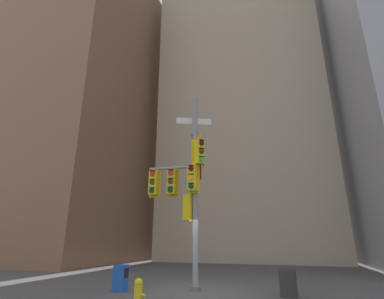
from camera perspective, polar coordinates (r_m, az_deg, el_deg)
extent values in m
plane|color=#474749|center=(11.47, 0.71, -26.39)|extent=(120.00, 120.00, 0.00)
cube|color=brown|center=(31.68, -22.08, 8.52)|extent=(13.48, 13.48, 30.05)
cube|color=tan|center=(39.21, 10.00, 19.53)|extent=(15.52, 15.52, 50.55)
cylinder|color=gray|center=(11.53, 0.64, -7.18)|extent=(0.22, 0.22, 7.68)
cylinder|color=#595B5E|center=(11.46, 0.71, -26.00)|extent=(0.39, 0.39, 0.16)
cylinder|color=gray|center=(13.64, 1.10, 2.76)|extent=(0.79, 2.85, 0.12)
cylinder|color=gray|center=(11.94, -3.99, -3.70)|extent=(1.97, 0.31, 0.12)
cube|color=yellow|center=(13.02, 1.80, 0.97)|extent=(0.14, 0.47, 1.14)
cube|color=yellow|center=(13.03, 0.97, 0.95)|extent=(0.41, 0.41, 1.00)
cylinder|color=red|center=(13.16, 0.09, 2.37)|extent=(0.10, 0.21, 0.20)
cube|color=black|center=(13.20, 0.07, 2.85)|extent=(0.12, 0.23, 0.02)
cylinder|color=#3C2C06|center=(13.05, 0.09, 0.92)|extent=(0.10, 0.21, 0.20)
cube|color=black|center=(13.09, 0.07, 1.42)|extent=(0.12, 0.23, 0.02)
cylinder|color=#06311C|center=(12.94, 0.10, -0.55)|extent=(0.10, 0.21, 0.20)
cube|color=black|center=(12.98, 0.07, -0.04)|extent=(0.12, 0.23, 0.02)
cube|color=black|center=(14.54, 2.20, -1.03)|extent=(0.14, 0.47, 1.14)
cube|color=black|center=(14.55, 1.45, -1.05)|extent=(0.41, 0.41, 1.00)
cylinder|color=red|center=(14.67, 0.66, 0.24)|extent=(0.10, 0.21, 0.20)
cube|color=black|center=(14.70, 0.63, 0.68)|extent=(0.12, 0.23, 0.02)
cylinder|color=#3C2C06|center=(14.56, 0.66, -1.07)|extent=(0.10, 0.21, 0.20)
cube|color=black|center=(14.60, 0.64, -0.62)|extent=(0.12, 0.23, 0.02)
cylinder|color=#06311C|center=(14.47, 0.67, -2.40)|extent=(0.10, 0.21, 0.20)
cube|color=black|center=(14.50, 0.64, -1.94)|extent=(0.12, 0.23, 0.02)
cube|color=gold|center=(11.99, -3.79, -6.70)|extent=(0.48, 0.08, 1.14)
cube|color=gold|center=(11.81, -4.05, -6.52)|extent=(0.37, 0.37, 1.00)
cylinder|color=red|center=(11.69, -4.30, -4.66)|extent=(0.20, 0.08, 0.20)
cube|color=black|center=(11.72, -4.30, -4.08)|extent=(0.23, 0.09, 0.02)
cylinder|color=#3C2C06|center=(11.62, -4.34, -6.34)|extent=(0.20, 0.08, 0.20)
cube|color=black|center=(11.64, -4.34, -5.75)|extent=(0.23, 0.09, 0.02)
cylinder|color=#06311C|center=(11.56, -4.38, -8.04)|extent=(0.20, 0.08, 0.20)
cube|color=black|center=(11.57, -4.38, -7.45)|extent=(0.23, 0.09, 0.02)
cube|color=yellow|center=(12.23, -7.34, -6.82)|extent=(0.48, 0.08, 1.14)
cube|color=yellow|center=(12.06, -7.65, -6.65)|extent=(0.37, 0.37, 1.00)
cylinder|color=red|center=(11.95, -7.92, -4.82)|extent=(0.20, 0.08, 0.20)
cube|color=black|center=(11.97, -7.90, -4.25)|extent=(0.23, 0.09, 0.02)
cylinder|color=#3C2C06|center=(11.88, -7.99, -6.46)|extent=(0.20, 0.08, 0.20)
cube|color=black|center=(11.89, -7.97, -5.89)|extent=(0.23, 0.09, 0.02)
cylinder|color=#06311C|center=(11.81, -8.06, -8.13)|extent=(0.20, 0.08, 0.20)
cube|color=black|center=(11.83, -8.05, -7.55)|extent=(0.23, 0.09, 0.02)
cube|color=yellow|center=(11.46, 0.44, -5.93)|extent=(0.48, 0.03, 1.14)
cube|color=yellow|center=(11.29, 0.13, -5.75)|extent=(0.34, 0.34, 1.00)
cylinder|color=#360605|center=(11.18, -0.21, -3.79)|extent=(0.20, 0.06, 0.20)
cube|color=black|center=(11.21, -0.22, -3.19)|extent=(0.22, 0.07, 0.02)
cylinder|color=yellow|center=(11.10, -0.21, -5.55)|extent=(0.20, 0.06, 0.20)
cube|color=black|center=(11.12, -0.22, -4.94)|extent=(0.22, 0.07, 0.02)
cylinder|color=#06311C|center=(11.03, -0.21, -7.32)|extent=(0.20, 0.06, 0.20)
cube|color=black|center=(11.05, -0.22, -6.71)|extent=(0.22, 0.07, 0.02)
cube|color=yellow|center=(11.46, 0.12, -11.38)|extent=(0.12, 0.48, 1.14)
cube|color=yellow|center=(11.56, -0.72, -11.43)|extent=(0.40, 0.40, 1.00)
cylinder|color=#360605|center=(11.70, -1.58, -9.77)|extent=(0.10, 0.21, 0.20)
cube|color=black|center=(11.72, -1.60, -9.19)|extent=(0.11, 0.23, 0.02)
cylinder|color=#3C2C06|center=(11.66, -1.60, -11.48)|extent=(0.10, 0.21, 0.20)
cube|color=black|center=(11.67, -1.62, -10.89)|extent=(0.11, 0.23, 0.02)
cylinder|color=#19C672|center=(11.62, -1.61, -13.19)|extent=(0.10, 0.21, 0.20)
cube|color=black|center=(11.64, -1.63, -12.60)|extent=(0.11, 0.23, 0.02)
cube|color=yellow|center=(11.74, 0.93, -0.81)|extent=(0.33, 0.39, 1.14)
cube|color=yellow|center=(11.59, 1.43, -0.57)|extent=(0.48, 0.48, 1.00)
cylinder|color=#360605|center=(11.54, 1.96, 1.34)|extent=(0.17, 0.19, 0.20)
cube|color=black|center=(11.57, 1.97, 1.91)|extent=(0.20, 0.22, 0.02)
cylinder|color=#3C2C06|center=(11.43, 1.98, -0.32)|extent=(0.17, 0.19, 0.20)
cube|color=black|center=(11.46, 1.99, 0.26)|extent=(0.20, 0.22, 0.02)
cylinder|color=#19C672|center=(11.33, 2.00, -2.01)|extent=(0.17, 0.19, 0.20)
cube|color=black|center=(11.36, 2.01, -1.42)|extent=(0.20, 0.22, 0.02)
cube|color=white|center=(12.72, 0.39, 5.67)|extent=(1.42, 0.68, 0.28)
cube|color=#19479E|center=(12.72, 0.39, 5.67)|extent=(1.38, 0.66, 0.24)
cube|color=red|center=(11.68, 1.70, -4.06)|extent=(0.26, 0.60, 0.80)
cube|color=white|center=(11.68, 1.70, -4.06)|extent=(0.24, 0.56, 0.76)
cylinder|color=yellow|center=(8.88, -10.74, -26.83)|extent=(0.22, 0.22, 0.57)
sphere|color=yellow|center=(8.83, -10.60, -24.62)|extent=(0.23, 0.23, 0.23)
cylinder|color=yellow|center=(8.80, -9.71, -26.77)|extent=(0.10, 0.09, 0.09)
cube|color=#194CB2|center=(11.57, -14.07, -23.61)|extent=(0.44, 0.36, 0.89)
cube|color=black|center=(11.43, -12.96, -22.86)|extent=(0.01, 0.29, 0.32)
cylinder|color=#2D2D2D|center=(10.70, 18.61, -23.93)|extent=(0.55, 0.55, 0.83)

